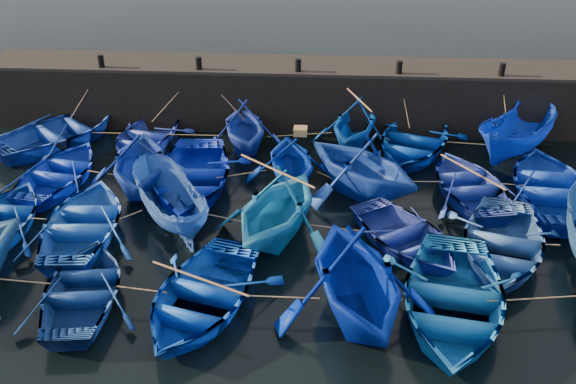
# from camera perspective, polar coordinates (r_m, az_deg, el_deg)

# --- Properties ---
(ground) EXTENTS (120.00, 120.00, 0.00)m
(ground) POSITION_cam_1_polar(r_m,az_deg,el_deg) (18.74, -0.62, -6.72)
(ground) COLOR black
(ground) RESTS_ON ground
(quay_wall) EXTENTS (26.00, 2.50, 2.50)m
(quay_wall) POSITION_cam_1_polar(r_m,az_deg,el_deg) (27.40, 0.98, 8.59)
(quay_wall) COLOR black
(quay_wall) RESTS_ON ground
(quay_top) EXTENTS (26.00, 2.50, 0.12)m
(quay_top) POSITION_cam_1_polar(r_m,az_deg,el_deg) (26.96, 1.00, 11.19)
(quay_top) COLOR black
(quay_top) RESTS_ON quay_wall
(bollard_0) EXTENTS (0.24, 0.24, 0.50)m
(bollard_0) POSITION_cam_1_polar(r_m,az_deg,el_deg) (27.55, -16.28, 11.10)
(bollard_0) COLOR black
(bollard_0) RESTS_ON quay_top
(bollard_1) EXTENTS (0.24, 0.24, 0.50)m
(bollard_1) POSITION_cam_1_polar(r_m,az_deg,el_deg) (26.49, -7.94, 11.27)
(bollard_1) COLOR black
(bollard_1) RESTS_ON quay_top
(bollard_2) EXTENTS (0.24, 0.24, 0.50)m
(bollard_2) POSITION_cam_1_polar(r_m,az_deg,el_deg) (26.01, 0.91, 11.20)
(bollard_2) COLOR black
(bollard_2) RESTS_ON quay_top
(bollard_3) EXTENTS (0.24, 0.24, 0.50)m
(bollard_3) POSITION_cam_1_polar(r_m,az_deg,el_deg) (26.14, 9.86, 10.87)
(bollard_3) COLOR black
(bollard_3) RESTS_ON quay_top
(bollard_4) EXTENTS (0.24, 0.24, 0.50)m
(bollard_4) POSITION_cam_1_polar(r_m,az_deg,el_deg) (26.87, 18.50, 10.30)
(bollard_4) COLOR black
(bollard_4) RESTS_ON quay_top
(boat_0) EXTENTS (6.40, 6.60, 1.12)m
(boat_0) POSITION_cam_1_polar(r_m,az_deg,el_deg) (27.24, -19.69, 5.08)
(boat_0) COLOR navy
(boat_0) RESTS_ON ground
(boat_1) EXTENTS (3.92, 4.89, 0.90)m
(boat_1) POSITION_cam_1_polar(r_m,az_deg,el_deg) (26.15, -12.63, 4.87)
(boat_1) COLOR #2237A6
(boat_1) RESTS_ON ground
(boat_2) EXTENTS (4.02, 4.42, 2.00)m
(boat_2) POSITION_cam_1_polar(r_m,az_deg,el_deg) (25.16, -3.93, 5.91)
(boat_2) COLOR #1C37A8
(boat_2) RESTS_ON ground
(boat_3) EXTENTS (4.21, 4.59, 2.04)m
(boat_3) POSITION_cam_1_polar(r_m,az_deg,el_deg) (25.48, 5.99, 6.18)
(boat_3) COLOR #0540A9
(boat_3) RESTS_ON ground
(boat_4) EXTENTS (5.34, 6.28, 1.11)m
(boat_4) POSITION_cam_1_polar(r_m,az_deg,el_deg) (25.38, 11.03, 4.51)
(boat_4) COLOR navy
(boat_4) RESTS_ON ground
(boat_5) EXTENTS (4.50, 4.90, 1.87)m
(boat_5) POSITION_cam_1_polar(r_m,az_deg,el_deg) (25.84, 19.70, 4.68)
(boat_5) COLOR #0A2EBF
(boat_5) RESTS_ON ground
(boat_6) EXTENTS (3.87, 4.94, 0.93)m
(boat_6) POSITION_cam_1_polar(r_m,az_deg,el_deg) (24.19, -19.60, 1.72)
(boat_6) COLOR #0E2EC5
(boat_6) RESTS_ON ground
(boat_7) EXTENTS (4.55, 5.03, 2.33)m
(boat_7) POSITION_cam_1_polar(r_m,az_deg,el_deg) (22.64, -13.04, 2.78)
(boat_7) COLOR #133296
(boat_7) RESTS_ON ground
(boat_8) EXTENTS (4.32, 5.84, 1.17)m
(boat_8) POSITION_cam_1_polar(r_m,az_deg,el_deg) (22.48, -8.69, 1.38)
(boat_8) COLOR #0924CE
(boat_8) RESTS_ON ground
(boat_9) EXTENTS (3.82, 4.24, 1.97)m
(boat_9) POSITION_cam_1_polar(r_m,az_deg,el_deg) (22.46, 0.32, 2.87)
(boat_9) COLOR #042CA5
(boat_9) RESTS_ON ground
(boat_10) EXTENTS (6.09, 6.06, 2.43)m
(boat_10) POSITION_cam_1_polar(r_m,az_deg,el_deg) (21.87, 6.65, 2.54)
(boat_10) COLOR #113799
(boat_10) RESTS_ON ground
(boat_11) EXTENTS (4.16, 5.16, 0.95)m
(boat_11) POSITION_cam_1_polar(r_m,az_deg,el_deg) (22.82, 15.88, 0.65)
(boat_11) COLOR #1F369D
(boat_11) RESTS_ON ground
(boat_12) EXTENTS (4.18, 5.61, 1.12)m
(boat_12) POSITION_cam_1_polar(r_m,az_deg,el_deg) (23.44, 22.41, 0.49)
(boat_12) COLOR #1038C8
(boat_12) RESTS_ON ground
(boat_13) EXTENTS (3.26, 4.51, 0.92)m
(boat_13) POSITION_cam_1_polar(r_m,az_deg,el_deg) (21.96, -24.20, -2.25)
(boat_13) COLOR navy
(boat_13) RESTS_ON ground
(boat_14) EXTENTS (3.90, 5.18, 1.02)m
(boat_14) POSITION_cam_1_polar(r_m,az_deg,el_deg) (20.81, -17.63, -2.53)
(boat_14) COLOR blue
(boat_14) RESTS_ON ground
(boat_15) EXTENTS (3.77, 4.58, 1.70)m
(boat_15) POSITION_cam_1_polar(r_m,az_deg,el_deg) (20.47, -10.52, -0.99)
(boat_15) COLOR #1F4A92
(boat_15) RESTS_ON ground
(boat_16) EXTENTS (5.20, 5.56, 2.36)m
(boat_16) POSITION_cam_1_polar(r_m,az_deg,el_deg) (19.34, -1.00, -1.25)
(boat_16) COLOR blue
(boat_16) RESTS_ON ground
(boat_17) EXTENTS (4.94, 5.31, 0.90)m
(boat_17) POSITION_cam_1_polar(r_m,az_deg,el_deg) (19.58, 10.42, -3.90)
(boat_17) COLOR navy
(boat_17) RESTS_ON ground
(boat_18) EXTENTS (4.79, 5.79, 1.04)m
(boat_18) POSITION_cam_1_polar(r_m,az_deg,el_deg) (19.83, 18.47, -4.38)
(boat_18) COLOR #255090
(boat_18) RESTS_ON ground
(boat_21) EXTENTS (3.57, 4.61, 0.88)m
(boat_21) POSITION_cam_1_polar(r_m,az_deg,el_deg) (18.10, -17.66, -8.15)
(boat_21) COLOR navy
(boat_21) RESTS_ON ground
(boat_22) EXTENTS (4.70, 5.69, 1.02)m
(boat_22) POSITION_cam_1_polar(r_m,az_deg,el_deg) (17.08, -7.76, -9.05)
(boat_22) COLOR #083CBC
(boat_22) RESTS_ON ground
(boat_23) EXTENTS (5.30, 5.79, 2.59)m
(boat_23) POSITION_cam_1_polar(r_m,az_deg,el_deg) (16.34, 6.06, -7.50)
(boat_23) COLOR #001E9F
(boat_23) RESTS_ON ground
(boat_24) EXTENTS (4.88, 6.19, 1.16)m
(boat_24) POSITION_cam_1_polar(r_m,az_deg,el_deg) (17.22, 14.37, -9.19)
(boat_24) COLOR blue
(boat_24) RESTS_ON ground
(wooden_crate) EXTENTS (0.46, 0.44, 0.26)m
(wooden_crate) POSITION_cam_1_polar(r_m,az_deg,el_deg) (21.96, 1.11, 5.44)
(wooden_crate) COLOR olive
(wooden_crate) RESTS_ON boat_9
(mooring_ropes) EXTENTS (17.91, 11.59, 2.10)m
(mooring_ropes) POSITION_cam_1_polar(r_m,az_deg,el_deg) (22.58, -0.14, 2.74)
(mooring_ropes) COLOR tan
(mooring_ropes) RESTS_ON ground
(loose_oars) EXTENTS (10.38, 12.43, 1.47)m
(loose_oars) POSITION_cam_1_polar(r_m,az_deg,el_deg) (20.46, 4.40, 1.94)
(loose_oars) COLOR #99724C
(loose_oars) RESTS_ON ground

